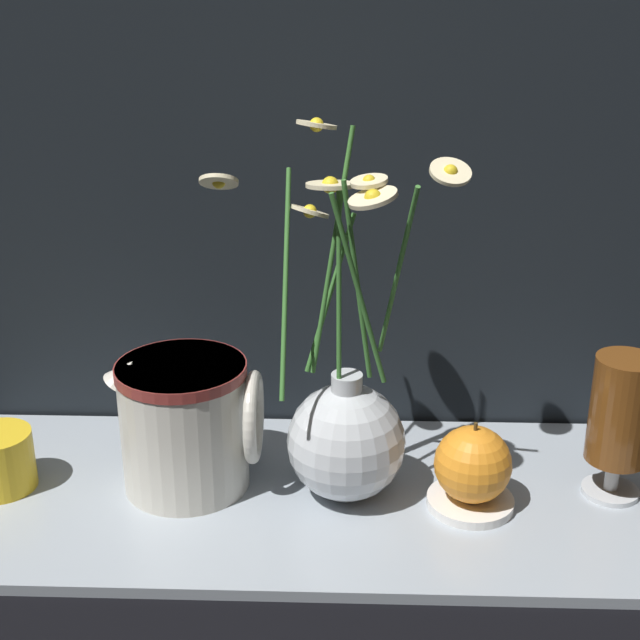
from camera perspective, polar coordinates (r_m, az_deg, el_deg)
ground_plane at (r=0.99m, az=-0.70°, el=-11.53°), size 6.00×6.00×0.00m
shelf at (r=0.99m, az=-0.70°, el=-11.24°), size 0.82×0.33×0.01m
vase_with_flowers at (r=0.95m, az=1.67°, el=-7.09°), size 0.27×0.16×0.40m
ceramic_pitcher at (r=0.97m, az=-8.55°, el=-6.35°), size 0.16×0.14×0.16m
tea_glass at (r=0.99m, az=18.69°, el=-5.73°), size 0.07×0.07×0.16m
saucer_plate at (r=0.98m, az=9.59°, el=-11.39°), size 0.09×0.09×0.01m
orange_fruit at (r=0.95m, az=9.76°, el=-9.08°), size 0.08×0.08×0.09m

